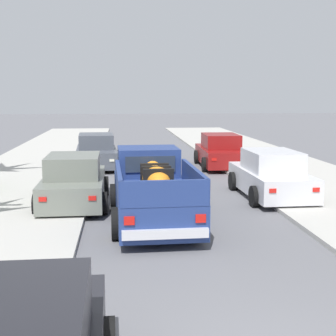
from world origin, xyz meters
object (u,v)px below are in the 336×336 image
at_px(car_right_near, 96,152).
at_px(car_left_mid, 271,176).
at_px(pickup_truck, 153,191).
at_px(car_left_near, 220,152).
at_px(car_right_far, 74,182).

distance_m(car_right_near, car_left_mid, 9.26).
xyz_separation_m(pickup_truck, car_left_near, (3.74, 9.22, -0.10)).
xyz_separation_m(pickup_truck, car_right_near, (-1.91, 9.69, -0.10)).
distance_m(car_left_near, car_right_near, 5.67).
bearing_deg(pickup_truck, car_right_near, 101.15).
height_order(car_left_near, car_right_far, same).
height_order(car_left_near, car_right_near, same).
distance_m(pickup_truck, car_left_mid, 4.76).
height_order(car_left_mid, car_right_far, same).
bearing_deg(car_right_far, car_right_near, 87.56).
height_order(car_left_near, car_left_mid, same).
bearing_deg(pickup_truck, car_left_mid, 32.62).
distance_m(pickup_truck, car_right_near, 9.87).
bearing_deg(car_right_near, car_right_far, -92.44).
height_order(car_right_near, car_left_mid, same).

